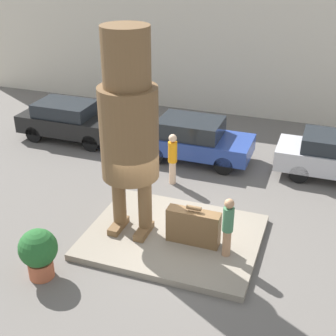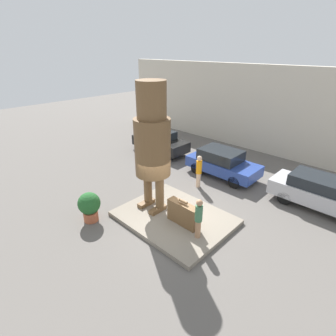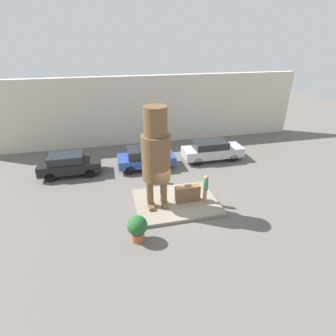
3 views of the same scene
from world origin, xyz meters
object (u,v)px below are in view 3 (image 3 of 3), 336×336
giant_suitcase (188,194)px  parked_car_silver (212,150)px  worker_hivis (148,168)px  statue_figure (156,151)px  parked_car_blue (145,157)px  parked_car_black (69,164)px  tourist (205,187)px  planter_pot (137,227)px

giant_suitcase → parked_car_silver: parked_car_silver is taller
worker_hivis → giant_suitcase: bearing=-62.1°
statue_figure → parked_car_silver: statue_figure is taller
giant_suitcase → parked_car_blue: bearing=106.8°
giant_suitcase → parked_car_silver: size_ratio=0.30×
statue_figure → parked_car_silver: size_ratio=1.19×
statue_figure → parked_car_black: statue_figure is taller
statue_figure → parked_car_blue: statue_figure is taller
tourist → parked_car_silver: size_ratio=0.35×
statue_figure → tourist: statue_figure is taller
statue_figure → planter_pot: 3.83m
parked_car_black → worker_hivis: 5.54m
giant_suitcase → parked_car_silver: (3.64, 5.42, 0.14)m
worker_hivis → tourist: bearing=-52.4°
tourist → parked_car_silver: 6.27m
tourist → statue_figure: bearing=174.4°
giant_suitcase → tourist: tourist is taller
worker_hivis → parked_car_blue: bearing=86.5°
statue_figure → giant_suitcase: statue_figure is taller
statue_figure → parked_car_silver: 8.04m
giant_suitcase → worker_hivis: 3.62m
tourist → worker_hivis: tourist is taller
giant_suitcase → tourist: 1.06m
parked_car_black → parked_car_blue: 5.23m
giant_suitcase → planter_pot: size_ratio=1.07×
parked_car_silver → tourist: bearing=-115.4°
statue_figure → worker_hivis: 3.98m
parked_car_black → worker_hivis: bearing=-22.8°
statue_figure → parked_car_black: size_ratio=1.35×
parked_car_black → parked_car_blue: bearing=-1.5°
giant_suitcase → tourist: bearing=-13.7°
parked_car_black → planter_pot: 8.52m
statue_figure → tourist: (2.70, -0.26, -2.31)m
parked_car_silver → planter_pot: (-6.77, -7.78, -0.07)m
tourist → planter_pot: 4.61m
tourist → parked_car_silver: (2.69, 5.65, -0.27)m
parked_car_blue → parked_car_black: bearing=178.5°
parked_car_blue → worker_hivis: bearing=-93.5°
parked_car_blue → worker_hivis: worker_hivis is taller
parked_car_blue → planter_pot: (-1.57, -7.55, -0.07)m
parked_car_silver → planter_pot: parked_car_silver is taller
giant_suitcase → parked_car_black: 8.64m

